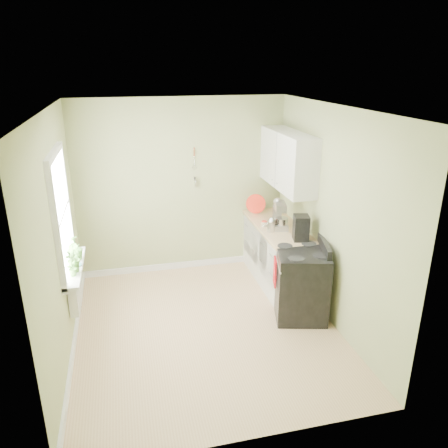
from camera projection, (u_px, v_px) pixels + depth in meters
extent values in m
cube|color=tan|center=(206.00, 328.00, 5.52)|extent=(3.20, 3.60, 0.02)
cube|color=white|center=(202.00, 107.00, 4.57)|extent=(3.20, 3.60, 0.02)
cube|color=#ABB47B|center=(182.00, 187.00, 6.70)|extent=(3.20, 0.02, 2.70)
cube|color=#ABB47B|center=(58.00, 241.00, 4.70)|extent=(0.02, 3.60, 2.70)
cube|color=#ABB47B|center=(332.00, 217.00, 5.40)|extent=(0.02, 3.60, 2.70)
cube|color=white|center=(277.00, 255.00, 6.56)|extent=(0.60, 1.60, 0.87)
cube|color=beige|center=(278.00, 227.00, 6.40)|extent=(0.64, 1.60, 0.04)
cube|color=white|center=(288.00, 160.00, 6.19)|extent=(0.35, 1.40, 0.80)
cube|color=white|center=(60.00, 214.00, 4.90)|extent=(0.02, 1.00, 1.30)
cube|color=white|center=(54.00, 154.00, 4.67)|extent=(0.06, 1.14, 0.07)
cube|color=white|center=(70.00, 269.00, 5.15)|extent=(0.06, 1.14, 0.07)
cube|color=white|center=(62.00, 214.00, 4.91)|extent=(0.04, 1.00, 0.04)
cube|color=white|center=(75.00, 267.00, 5.15)|extent=(0.18, 1.14, 0.04)
cube|color=white|center=(75.00, 294.00, 5.22)|extent=(0.12, 0.50, 0.35)
cylinder|color=beige|center=(194.00, 153.00, 6.53)|extent=(0.02, 0.02, 0.10)
cylinder|color=silver|center=(194.00, 161.00, 6.57)|extent=(0.01, 0.01, 0.16)
cylinder|color=silver|center=(195.00, 183.00, 6.69)|extent=(0.01, 0.14, 0.14)
cube|color=black|center=(301.00, 284.00, 5.69)|extent=(0.80, 0.88, 0.88)
cube|color=black|center=(303.00, 252.00, 5.53)|extent=(0.80, 0.88, 0.03)
cube|color=black|center=(324.00, 245.00, 5.56)|extent=(0.24, 0.73, 0.14)
cylinder|color=#B2B2B7|center=(278.00, 263.00, 5.50)|extent=(0.18, 0.59, 0.02)
cube|color=red|center=(275.00, 272.00, 5.65)|extent=(0.07, 0.21, 0.37)
cube|color=#B2B2B7|center=(280.00, 225.00, 6.27)|extent=(0.27, 0.35, 0.08)
cube|color=#B2B2B7|center=(277.00, 213.00, 6.34)|extent=(0.14, 0.11, 0.23)
cube|color=#B2B2B7|center=(280.00, 206.00, 6.19)|extent=(0.21, 0.34, 0.10)
sphere|color=#B2B2B7|center=(278.00, 202.00, 6.28)|extent=(0.13, 0.13, 0.13)
cylinder|color=silver|center=(282.00, 223.00, 6.19)|extent=(0.18, 0.18, 0.15)
cylinder|color=silver|center=(271.00, 226.00, 6.13)|extent=(0.12, 0.12, 0.16)
cone|color=silver|center=(272.00, 219.00, 6.10)|extent=(0.12, 0.12, 0.04)
cylinder|color=silver|center=(266.00, 225.00, 6.11)|extent=(0.11, 0.03, 0.08)
cube|color=black|center=(301.00, 228.00, 5.81)|extent=(0.24, 0.26, 0.34)
cylinder|color=black|center=(298.00, 235.00, 5.84)|extent=(0.11, 0.11, 0.12)
cylinder|color=red|center=(256.00, 204.00, 6.85)|extent=(0.31, 0.17, 0.31)
cylinder|color=#C0B597|center=(264.00, 224.00, 6.34)|extent=(0.07, 0.07, 0.07)
cylinder|color=red|center=(264.00, 221.00, 6.33)|extent=(0.07, 0.07, 0.01)
imported|color=#3D6E29|center=(72.00, 264.00, 4.84)|extent=(0.18, 0.19, 0.30)
imported|color=#3D6E29|center=(73.00, 258.00, 4.96)|extent=(0.21, 0.23, 0.33)
imported|color=#3D6E29|center=(75.00, 247.00, 5.25)|extent=(0.23, 0.23, 0.32)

